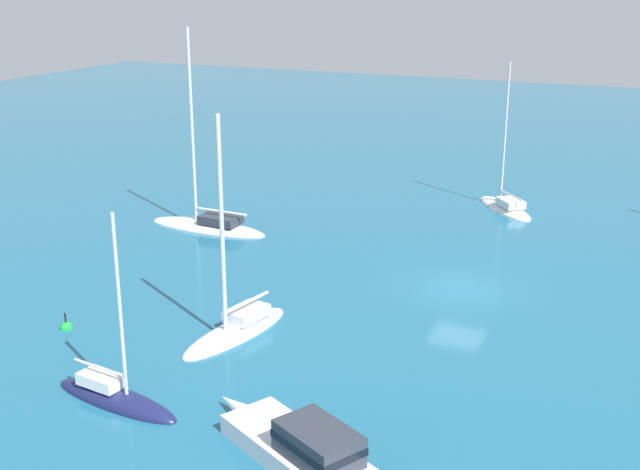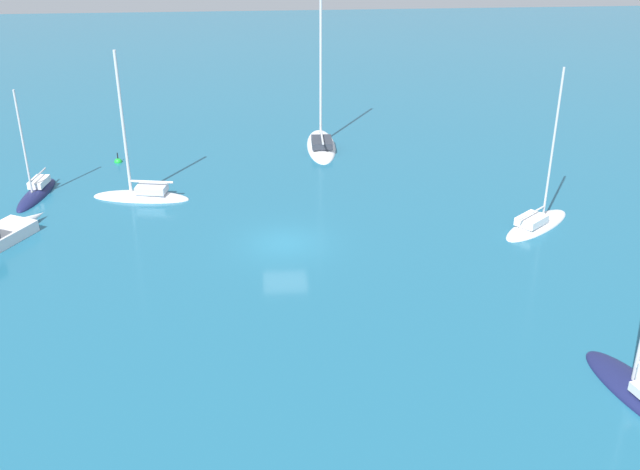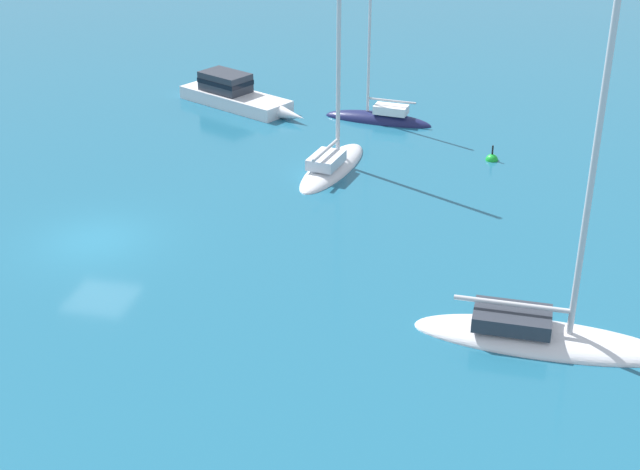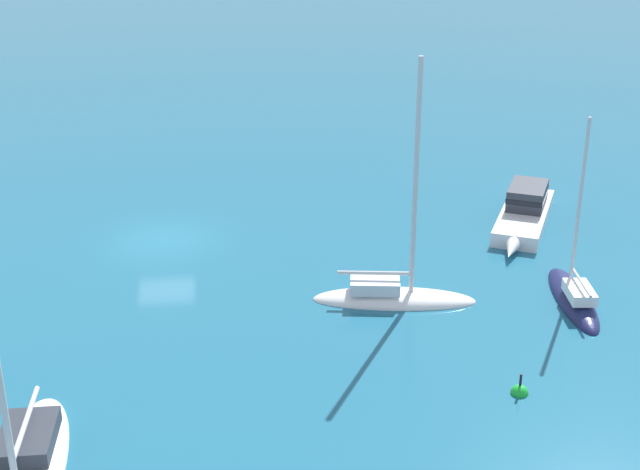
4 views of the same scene
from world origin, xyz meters
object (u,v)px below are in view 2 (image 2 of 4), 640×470
ketch_1 (536,224)px  sailboat (142,195)px  sloop (37,194)px  sloop_1 (321,144)px  channel_buoy (118,162)px

ketch_1 → sailboat: bearing=125.2°
sloop → ketch_1: bearing=84.2°
sloop_1 → channel_buoy: size_ratio=12.23×
sloop_1 → channel_buoy: 14.96m
sloop_1 → sailboat: bearing=128.2°
sloop → sloop_1: size_ratio=0.63×
sloop_1 → sailboat: 15.16m
sloop_1 → sailboat: sloop_1 is taller
sloop → sailboat: bearing=88.9°
channel_buoy → ketch_1: bearing=153.6°
sloop_1 → ketch_1: bearing=-141.1°
ketch_1 → sailboat: 24.41m
sailboat → channel_buoy: bearing=-59.2°
sloop_1 → sailboat: size_ratio=1.23×
sloop → channel_buoy: sloop is taller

